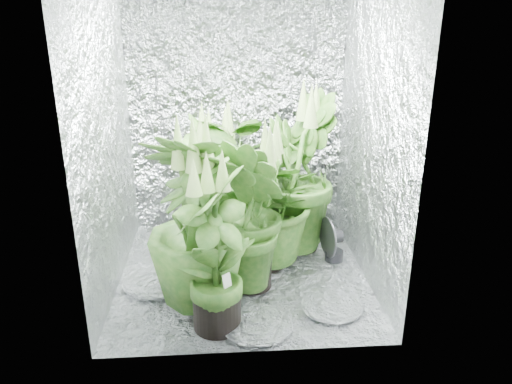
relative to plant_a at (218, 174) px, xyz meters
The scene contains 11 objects.
ground 0.82m from the plant_a, 76.63° to the right, with size 1.60×1.60×0.00m, color white.
walls 0.83m from the plant_a, 76.63° to the right, with size 1.62×1.62×2.00m.
plant_a is the anchor object (origin of this frame).
plant_b 0.22m from the plant_a, 103.93° to the right, with size 0.68×0.68×1.04m.
plant_c 0.63m from the plant_a, 25.41° to the right, with size 0.73×0.73×1.21m.
plant_d 0.96m from the plant_a, 97.11° to the right, with size 0.73×0.73×1.13m.
plant_e 0.61m from the plant_a, 58.78° to the right, with size 1.04×1.04×1.00m.
plant_f 1.21m from the plant_a, 90.66° to the right, with size 0.62×0.62×1.02m.
plant_g 0.81m from the plant_a, 75.76° to the right, with size 0.68×0.68×1.05m.
circulation_fan 0.99m from the plant_a, 33.14° to the right, with size 0.15×0.28×0.32m.
plant_label 1.25m from the plant_a, 88.01° to the right, with size 0.05×0.01×0.08m, color white.
Camera 1 is at (-0.12, -2.91, 1.68)m, focal length 35.00 mm.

